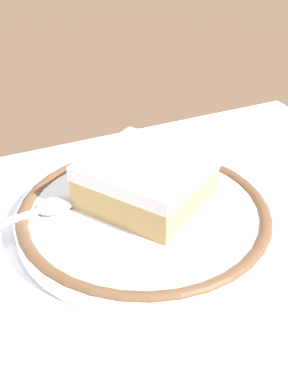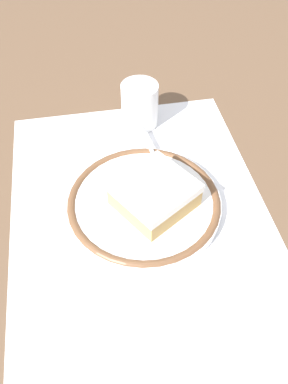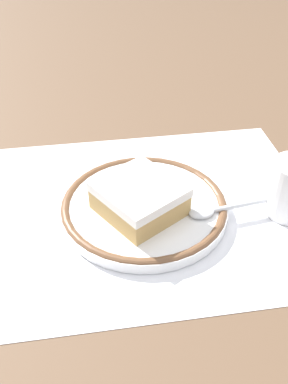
# 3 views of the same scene
# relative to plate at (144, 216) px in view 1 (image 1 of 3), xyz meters

# --- Properties ---
(ground_plane) EXTENTS (2.40, 2.40, 0.00)m
(ground_plane) POSITION_rel_plate_xyz_m (-0.02, 0.01, -0.01)
(ground_plane) COLOR brown
(placemat) EXTENTS (0.53, 0.38, 0.00)m
(placemat) POSITION_rel_plate_xyz_m (-0.02, 0.01, -0.01)
(placemat) COLOR white
(placemat) RESTS_ON ground_plane
(plate) EXTENTS (0.23, 0.23, 0.02)m
(plate) POSITION_rel_plate_xyz_m (0.00, 0.00, 0.00)
(plate) COLOR white
(plate) RESTS_ON placemat
(cake_slice) EXTENTS (0.14, 0.14, 0.04)m
(cake_slice) POSITION_rel_plate_xyz_m (-0.01, -0.01, 0.03)
(cake_slice) COLOR tan
(cake_slice) RESTS_ON plate
(spoon) EXTENTS (0.13, 0.03, 0.01)m
(spoon) POSITION_rel_plate_xyz_m (0.10, -0.03, 0.01)
(spoon) COLOR silver
(spoon) RESTS_ON plate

